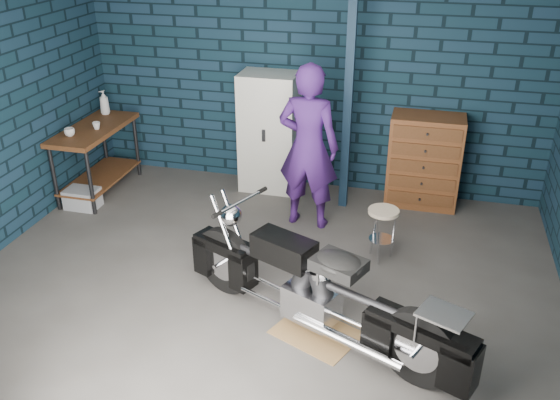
# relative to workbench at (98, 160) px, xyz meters

# --- Properties ---
(ground) EXTENTS (6.00, 6.00, 0.00)m
(ground) POSITION_rel_workbench_xyz_m (2.68, -1.55, -0.46)
(ground) COLOR #4F4C4A
(ground) RESTS_ON ground
(room_walls) EXTENTS (6.02, 5.01, 2.71)m
(room_walls) POSITION_rel_workbench_xyz_m (2.68, -0.99, 1.45)
(room_walls) COLOR #0E2531
(room_walls) RESTS_ON ground
(support_post) EXTENTS (0.10, 0.10, 2.70)m
(support_post) POSITION_rel_workbench_xyz_m (3.23, 0.40, 0.90)
(support_post) COLOR #12273B
(support_post) RESTS_ON ground
(workbench) EXTENTS (0.60, 1.40, 0.91)m
(workbench) POSITION_rel_workbench_xyz_m (0.00, 0.00, 0.00)
(workbench) COLOR brown
(workbench) RESTS_ON ground
(drip_mat) EXTENTS (0.88, 0.79, 0.01)m
(drip_mat) POSITION_rel_workbench_xyz_m (3.40, -2.21, -0.45)
(drip_mat) COLOR brown
(drip_mat) RESTS_ON ground
(motorcycle) EXTENTS (2.52, 1.59, 1.08)m
(motorcycle) POSITION_rel_workbench_xyz_m (3.40, -2.21, 0.09)
(motorcycle) COLOR black
(motorcycle) RESTS_ON ground
(person) EXTENTS (0.75, 0.52, 1.96)m
(person) POSITION_rel_workbench_xyz_m (2.88, -0.17, 0.53)
(person) COLOR #411C6B
(person) RESTS_ON ground
(storage_bin) EXTENTS (0.41, 0.29, 0.25)m
(storage_bin) POSITION_rel_workbench_xyz_m (0.02, -0.50, -0.33)
(storage_bin) COLOR #93959B
(storage_bin) RESTS_ON ground
(locker) EXTENTS (0.74, 0.53, 1.58)m
(locker) POSITION_rel_workbench_xyz_m (2.17, 0.68, 0.34)
(locker) COLOR silver
(locker) RESTS_ON ground
(tool_chest) EXTENTS (0.89, 0.49, 1.18)m
(tool_chest) POSITION_rel_workbench_xyz_m (4.19, 0.68, 0.14)
(tool_chest) COLOR brown
(tool_chest) RESTS_ON ground
(shop_stool) EXTENTS (0.41, 0.41, 0.60)m
(shop_stool) POSITION_rel_workbench_xyz_m (3.83, -0.78, -0.15)
(shop_stool) COLOR #BDAA8F
(shop_stool) RESTS_ON ground
(cup_a) EXTENTS (0.13, 0.13, 0.10)m
(cup_a) POSITION_rel_workbench_xyz_m (-0.10, -0.36, 0.51)
(cup_a) COLOR #BDAA8F
(cup_a) RESTS_ON workbench
(cup_b) EXTENTS (0.13, 0.13, 0.09)m
(cup_b) POSITION_rel_workbench_xyz_m (0.09, -0.05, 0.50)
(cup_b) COLOR #BDAA8F
(cup_b) RESTS_ON workbench
(bottle) EXTENTS (0.17, 0.17, 0.33)m
(bottle) POSITION_rel_workbench_xyz_m (-0.11, 0.53, 0.62)
(bottle) COLOR #93959B
(bottle) RESTS_ON workbench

